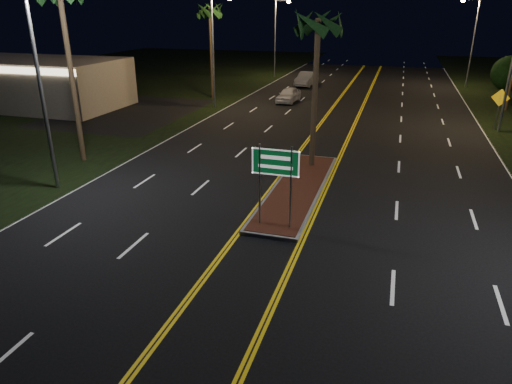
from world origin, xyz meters
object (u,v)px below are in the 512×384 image
at_px(median_island, 298,189).
at_px(streetlight_left_near, 44,66).
at_px(highway_sign, 275,170).
at_px(streetlight_right_mid, 509,46).
at_px(palm_median, 318,23).
at_px(palm_left_far, 210,11).
at_px(commercial_building, 35,83).
at_px(streetlight_left_mid, 217,39).
at_px(car_near, 289,94).
at_px(shrub_far, 510,73).
at_px(streetlight_left_far, 278,29).
at_px(car_far, 307,78).
at_px(streetlight_right_far, 471,32).
at_px(warning_sign, 499,103).

bearing_deg(median_island, streetlight_left_near, -164.22).
relative_size(highway_sign, streetlight_right_mid, 0.36).
height_order(highway_sign, palm_median, palm_median).
bearing_deg(palm_left_far, commercial_building, -148.75).
distance_m(streetlight_left_mid, streetlight_right_mid, 21.32).
height_order(commercial_building, palm_left_far, palm_left_far).
bearing_deg(car_near, streetlight_left_mid, -135.95).
bearing_deg(commercial_building, shrub_far, 21.91).
distance_m(commercial_building, streetlight_left_mid, 16.31).
bearing_deg(streetlight_right_mid, palm_median, -132.70).
height_order(streetlight_left_near, shrub_far, streetlight_left_near).
bearing_deg(streetlight_left_near, commercial_building, 133.90).
bearing_deg(streetlight_left_far, highway_sign, -75.56).
xyz_separation_m(streetlight_left_mid, palm_median, (10.61, -13.50, 1.62)).
bearing_deg(car_far, palm_left_far, -119.58).
relative_size(palm_median, car_near, 1.83).
bearing_deg(shrub_far, streetlight_right_mid, -102.82).
bearing_deg(palm_median, palm_left_far, 126.18).
distance_m(commercial_building, palm_left_far, 16.47).
height_order(streetlight_right_far, warning_sign, streetlight_right_far).
xyz_separation_m(median_island, highway_sign, (0.00, -4.20, 2.32)).
xyz_separation_m(highway_sign, palm_median, (0.00, 7.70, 4.87)).
distance_m(shrub_far, car_far, 19.75).
bearing_deg(palm_median, shrub_far, 61.58).
xyz_separation_m(streetlight_left_far, streetlight_right_mid, (21.23, -22.00, 0.00)).
bearing_deg(car_far, palm_median, -73.18).
bearing_deg(streetlight_left_far, warning_sign, -45.19).
bearing_deg(palm_left_far, warning_sign, -13.24).
bearing_deg(commercial_building, streetlight_right_mid, 3.14).
xyz_separation_m(palm_median, car_far, (-5.78, 27.68, -6.41)).
relative_size(streetlight_left_far, palm_left_far, 1.02).
bearing_deg(car_far, warning_sign, -38.47).
height_order(median_island, streetlight_right_far, streetlight_right_far).
height_order(palm_median, car_far, palm_median).
bearing_deg(shrub_far, streetlight_left_near, -127.34).
relative_size(streetlight_left_mid, shrub_far, 2.27).
distance_m(streetlight_left_mid, streetlight_left_far, 20.00).
height_order(palm_median, shrub_far, palm_median).
height_order(streetlight_left_far, shrub_far, streetlight_left_far).
bearing_deg(highway_sign, streetlight_left_mid, 116.59).
bearing_deg(car_far, shrub_far, -1.32).
xyz_separation_m(streetlight_left_mid, car_far, (4.84, 14.18, -4.79)).
bearing_deg(car_near, streetlight_left_near, -97.23).
bearing_deg(car_near, palm_median, -68.09).
distance_m(streetlight_left_near, car_far, 34.85).
bearing_deg(highway_sign, streetlight_left_near, 173.53).
bearing_deg(streetlight_left_far, palm_median, -72.42).
bearing_deg(streetlight_left_far, streetlight_left_near, -90.00).
relative_size(median_island, commercial_building, 0.68).
bearing_deg(car_near, highway_sign, -73.09).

